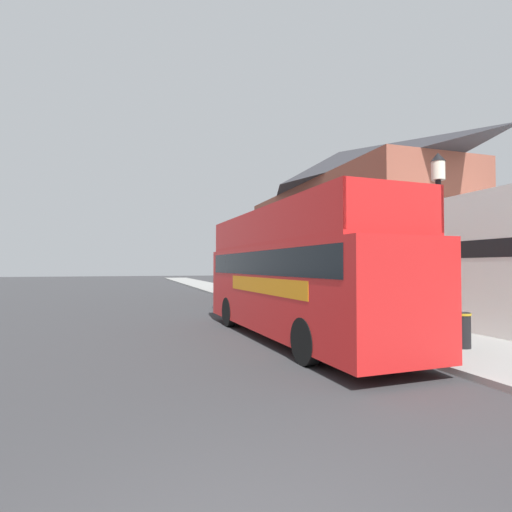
# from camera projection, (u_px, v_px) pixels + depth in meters

# --- Properties ---
(ground_plane) EXTENTS (144.00, 144.00, 0.00)m
(ground_plane) POSITION_uv_depth(u_px,v_px,m) (141.00, 306.00, 22.62)
(ground_plane) COLOR #333335
(sidewalk) EXTENTS (3.91, 108.00, 0.14)m
(sidewalk) POSITION_uv_depth(u_px,v_px,m) (286.00, 306.00, 22.12)
(sidewalk) COLOR gray
(sidewalk) RESTS_ON ground_plane
(brick_terrace_rear) EXTENTS (6.00, 18.42, 9.88)m
(brick_terrace_rear) POSITION_uv_depth(u_px,v_px,m) (339.00, 226.00, 26.44)
(brick_terrace_rear) COLOR brown
(brick_terrace_rear) RESTS_ON ground_plane
(tour_bus) EXTENTS (2.86, 10.45, 3.96)m
(tour_bus) POSITION_uv_depth(u_px,v_px,m) (291.00, 280.00, 12.44)
(tour_bus) COLOR red
(tour_bus) RESTS_ON ground_plane
(parked_car_ahead_of_bus) EXTENTS (1.92, 4.46, 1.34)m
(parked_car_ahead_of_bus) POSITION_uv_depth(u_px,v_px,m) (241.00, 299.00, 19.74)
(parked_car_ahead_of_bus) COLOR #9E9EA3
(parked_car_ahead_of_bus) RESTS_ON ground_plane
(lamp_post_nearest) EXTENTS (0.35, 0.35, 4.88)m
(lamp_post_nearest) POSITION_uv_depth(u_px,v_px,m) (439.00, 215.00, 9.64)
(lamp_post_nearest) COLOR black
(lamp_post_nearest) RESTS_ON sidewalk
(lamp_post_second) EXTENTS (0.35, 0.35, 4.36)m
(lamp_post_second) POSITION_uv_depth(u_px,v_px,m) (282.00, 247.00, 18.73)
(lamp_post_second) COLOR black
(lamp_post_second) RESTS_ON sidewalk
(litter_bin) EXTENTS (0.48, 0.48, 0.91)m
(litter_bin) POSITION_uv_depth(u_px,v_px,m) (462.00, 329.00, 10.36)
(litter_bin) COLOR black
(litter_bin) RESTS_ON sidewalk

